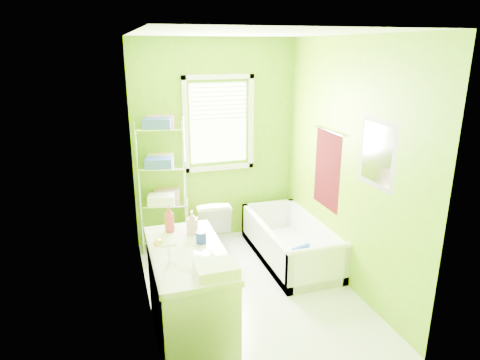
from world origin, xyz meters
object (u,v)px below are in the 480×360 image
object	(u,v)px
toilet	(212,225)
wire_shelf_unit	(163,170)
bathtub	(291,247)
vanity	(190,295)

from	to	relation	value
toilet	wire_shelf_unit	xyz separation A→B (m)	(-0.53, 0.27, 0.68)
bathtub	toilet	world-z (taller)	toilet
bathtub	wire_shelf_unit	world-z (taller)	wire_shelf_unit
toilet	vanity	distance (m)	1.76
vanity	wire_shelf_unit	xyz separation A→B (m)	(0.06, 1.92, 0.56)
bathtub	wire_shelf_unit	distance (m)	1.82
toilet	vanity	size ratio (longest dim) A/B	0.61
toilet	wire_shelf_unit	bearing A→B (deg)	-21.13
bathtub	toilet	bearing A→B (deg)	149.59
vanity	wire_shelf_unit	distance (m)	2.01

